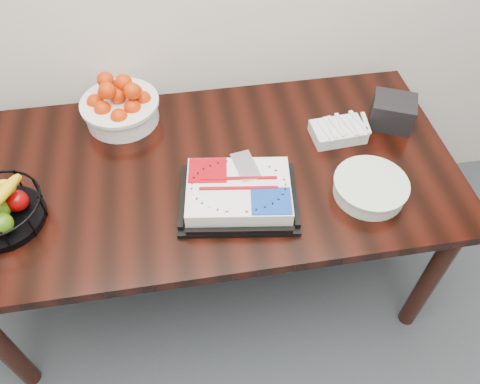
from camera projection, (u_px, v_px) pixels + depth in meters
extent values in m
cube|color=black|center=(208.00, 171.00, 1.71)|extent=(1.80, 0.90, 0.04)
cylinder|color=black|center=(26.00, 189.00, 2.15)|extent=(0.07, 0.07, 0.71)
cylinder|color=black|center=(430.00, 279.00, 1.85)|extent=(0.07, 0.07, 0.71)
cylinder|color=black|center=(368.00, 148.00, 2.32)|extent=(0.07, 0.07, 0.71)
cube|color=black|center=(239.00, 199.00, 1.59)|extent=(0.44, 0.36, 0.02)
cube|color=white|center=(239.00, 192.00, 1.56)|extent=(0.38, 0.30, 0.06)
cube|color=#9C030D|center=(205.00, 174.00, 1.57)|extent=(0.14, 0.13, 0.00)
cube|color=#0D3597|center=(274.00, 197.00, 1.50)|extent=(0.14, 0.13, 0.00)
cube|color=silver|center=(242.00, 165.00, 1.59)|extent=(0.09, 0.15, 0.00)
cylinder|color=white|center=(122.00, 111.00, 1.83)|extent=(0.28, 0.28, 0.09)
cylinder|color=white|center=(119.00, 103.00, 1.80)|extent=(0.30, 0.30, 0.01)
cylinder|color=black|center=(5.00, 218.00, 1.53)|extent=(0.26, 0.26, 0.03)
cylinder|color=white|center=(370.00, 188.00, 1.60)|extent=(0.24, 0.24, 0.06)
cylinder|color=white|center=(372.00, 183.00, 1.57)|extent=(0.25, 0.25, 0.01)
cube|color=silver|center=(338.00, 132.00, 1.78)|extent=(0.20, 0.14, 0.05)
cube|color=black|center=(393.00, 112.00, 1.81)|extent=(0.20, 0.19, 0.11)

